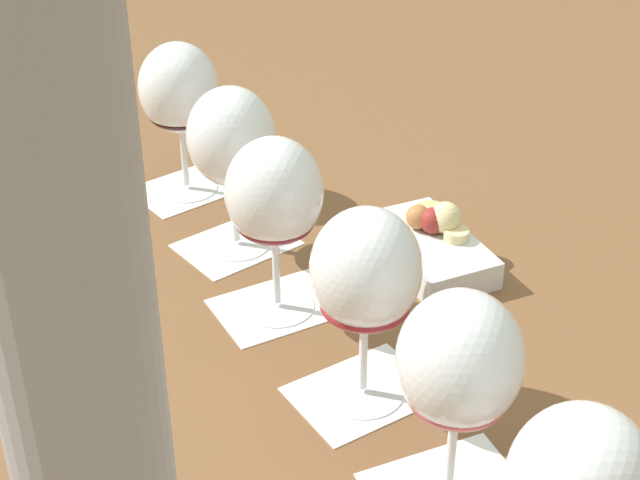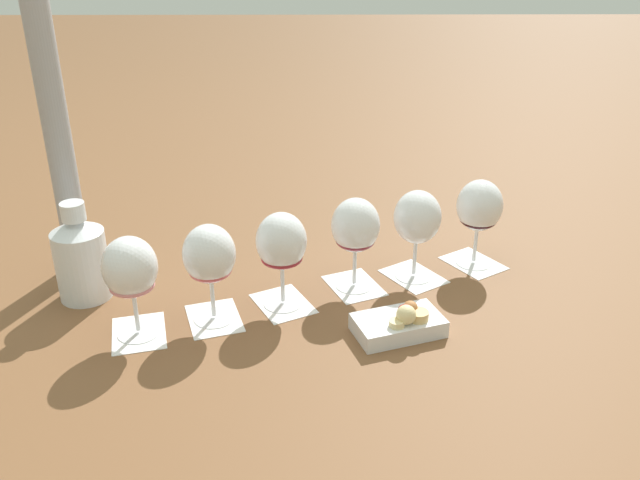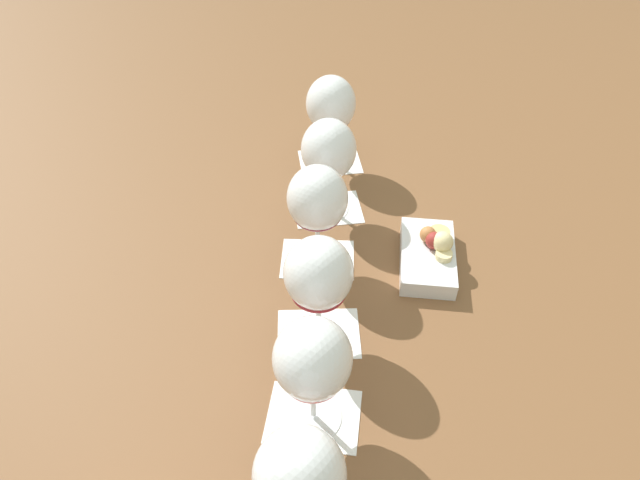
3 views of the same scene
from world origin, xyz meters
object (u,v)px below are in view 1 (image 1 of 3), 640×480
(wine_glass_1, at_px, (459,369))
(wine_glass_5, at_px, (179,95))
(wine_glass_3, at_px, (274,200))
(wine_glass_4, at_px, (231,144))
(snack_dish, at_px, (431,243))
(wine_glass_2, at_px, (366,277))

(wine_glass_1, relative_size, wine_glass_5, 1.00)
(wine_glass_5, bearing_deg, wine_glass_3, -159.87)
(wine_glass_3, bearing_deg, wine_glass_1, -155.74)
(wine_glass_1, bearing_deg, wine_glass_5, 22.24)
(wine_glass_3, xyz_separation_m, wine_glass_4, (0.12, 0.04, 0.00))
(wine_glass_4, bearing_deg, snack_dish, -104.10)
(wine_glass_4, distance_m, wine_glass_5, 0.14)
(wine_glass_4, relative_size, wine_glass_5, 1.00)
(wine_glass_5, distance_m, snack_dish, 0.33)
(wine_glass_2, bearing_deg, wine_glass_4, 21.81)
(wine_glass_3, xyz_separation_m, snack_dish, (0.07, -0.17, -0.10))
(snack_dish, bearing_deg, wine_glass_2, 154.05)
(wine_glass_2, distance_m, snack_dish, 0.25)
(wine_glass_4, height_order, wine_glass_5, same)
(wine_glass_5, relative_size, snack_dish, 1.06)
(wine_glass_2, relative_size, wine_glass_5, 1.00)
(wine_glass_2, xyz_separation_m, wine_glass_3, (0.14, 0.07, -0.00))
(wine_glass_3, relative_size, snack_dish, 1.06)
(wine_glass_4, distance_m, snack_dish, 0.23)
(wine_glass_1, xyz_separation_m, wine_glass_5, (0.51, 0.21, -0.00))
(wine_glass_4, bearing_deg, wine_glass_2, -158.19)
(wine_glass_5, bearing_deg, wine_glass_1, -157.76)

